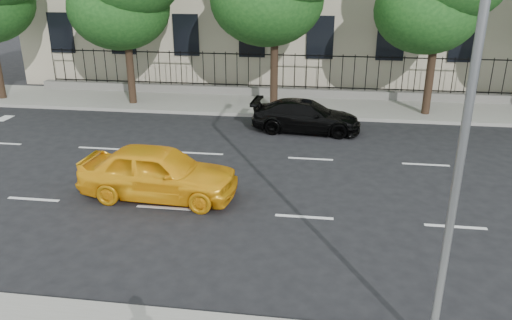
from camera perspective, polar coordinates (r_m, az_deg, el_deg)
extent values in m
plane|color=black|center=(11.72, 4.90, -12.15)|extent=(120.00, 120.00, 0.00)
cube|color=gray|center=(24.62, 6.88, 6.09)|extent=(60.00, 4.00, 0.15)
cube|color=slate|center=(26.21, 7.02, 7.63)|extent=(30.00, 0.50, 0.40)
cube|color=black|center=(26.14, 7.05, 8.27)|extent=(28.80, 0.05, 0.05)
cube|color=black|center=(25.83, 7.21, 11.73)|extent=(28.80, 0.05, 0.05)
cylinder|color=slate|center=(8.10, 22.77, 3.21)|extent=(0.14, 0.14, 8.00)
cylinder|color=#382619|center=(25.29, -14.13, 9.65)|extent=(0.36, 0.36, 2.97)
ellipsoid|color=#174416|center=(25.33, -15.38, 16.40)|extent=(4.75, 4.75, 3.90)
cylinder|color=#382619|center=(23.57, 2.08, 9.89)|extent=(0.36, 0.36, 3.32)
cylinder|color=#382619|center=(23.92, 19.19, 8.61)|extent=(0.36, 0.36, 3.08)
ellipsoid|color=#174416|center=(23.73, 18.97, 15.87)|extent=(4.56, 4.56, 3.74)
imported|color=#FFB115|center=(14.94, -11.06, -1.37)|extent=(4.75, 2.12, 1.59)
imported|color=black|center=(20.87, 5.74, 5.03)|extent=(4.60, 2.11, 1.31)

